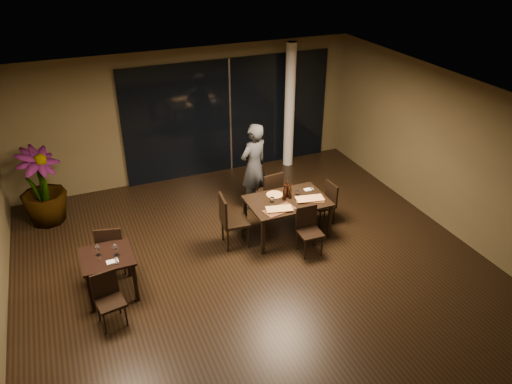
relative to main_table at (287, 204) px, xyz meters
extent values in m
plane|color=black|center=(-1.00, -0.80, -0.68)|extent=(8.00, 8.00, 0.00)
cube|color=#4E4529|center=(-1.00, 3.25, 0.82)|extent=(8.00, 0.10, 3.00)
cube|color=#4E4529|center=(-1.00, -4.85, 0.82)|extent=(8.00, 0.10, 3.00)
cube|color=#4E4529|center=(3.05, -0.80, 0.82)|extent=(0.10, 8.00, 3.00)
cube|color=silver|center=(-1.00, -0.80, 2.34)|extent=(8.00, 8.00, 0.04)
cube|color=black|center=(0.00, 3.16, 0.67)|extent=(5.00, 0.06, 2.70)
cylinder|color=silver|center=(1.40, 2.85, 0.82)|extent=(0.24, 0.24, 3.00)
cube|color=black|center=(0.00, 0.00, 0.05)|extent=(1.50, 1.00, 0.04)
cube|color=black|center=(-0.69, -0.44, -0.32)|extent=(0.06, 0.06, 0.71)
cube|color=black|center=(0.69, -0.44, -0.32)|extent=(0.06, 0.06, 0.71)
cube|color=black|center=(-0.69, 0.44, -0.32)|extent=(0.06, 0.06, 0.71)
cube|color=black|center=(0.69, 0.44, -0.32)|extent=(0.06, 0.06, 0.71)
cube|color=black|center=(-3.40, -0.50, 0.05)|extent=(0.80, 0.80, 0.04)
cube|color=black|center=(-3.74, -0.84, -0.32)|extent=(0.06, 0.06, 0.71)
cube|color=black|center=(-3.06, -0.84, -0.32)|extent=(0.06, 0.06, 0.71)
cube|color=black|center=(-3.74, -0.16, -0.32)|extent=(0.06, 0.06, 0.71)
cube|color=black|center=(-3.06, -0.16, -0.32)|extent=(0.06, 0.06, 0.71)
cube|color=black|center=(0.00, 0.89, -0.22)|extent=(0.49, 0.49, 0.05)
cylinder|color=black|center=(0.16, 1.10, -0.45)|extent=(0.04, 0.04, 0.46)
cylinder|color=black|center=(-0.20, 1.06, -0.45)|extent=(0.04, 0.04, 0.46)
cylinder|color=black|center=(0.20, 0.73, -0.45)|extent=(0.04, 0.04, 0.46)
cylinder|color=black|center=(-0.16, 0.69, -0.45)|extent=(0.04, 0.04, 0.46)
cube|color=black|center=(0.02, 0.69, 0.03)|extent=(0.45, 0.09, 0.51)
cube|color=black|center=(0.11, -0.73, -0.26)|extent=(0.42, 0.42, 0.05)
cylinder|color=black|center=(-0.06, -0.89, -0.47)|extent=(0.03, 0.03, 0.42)
cylinder|color=black|center=(0.27, -0.90, -0.47)|extent=(0.03, 0.03, 0.42)
cylinder|color=black|center=(-0.05, -0.55, -0.47)|extent=(0.03, 0.03, 0.42)
cylinder|color=black|center=(0.29, -0.57, -0.47)|extent=(0.03, 0.03, 0.42)
cube|color=black|center=(0.12, -0.54, -0.02)|extent=(0.41, 0.05, 0.47)
cube|color=black|center=(-1.04, 0.05, -0.18)|extent=(0.52, 0.52, 0.05)
cylinder|color=black|center=(-0.86, -0.17, -0.43)|extent=(0.04, 0.04, 0.49)
cylinder|color=black|center=(-0.83, 0.23, -0.43)|extent=(0.04, 0.04, 0.49)
cylinder|color=black|center=(-1.26, -0.13, -0.43)|extent=(0.04, 0.04, 0.49)
cylinder|color=black|center=(-1.22, 0.26, -0.43)|extent=(0.04, 0.04, 0.49)
cube|color=black|center=(-1.26, 0.07, 0.09)|extent=(0.09, 0.49, 0.55)
cube|color=black|center=(0.84, 0.09, -0.27)|extent=(0.42, 0.42, 0.04)
cylinder|color=black|center=(0.67, 0.24, -0.47)|extent=(0.03, 0.03, 0.40)
cylinder|color=black|center=(0.69, -0.08, -0.47)|extent=(0.03, 0.03, 0.40)
cylinder|color=black|center=(1.00, 0.26, -0.47)|extent=(0.03, 0.03, 0.40)
cylinder|color=black|center=(1.01, -0.06, -0.47)|extent=(0.03, 0.03, 0.40)
cube|color=black|center=(1.02, 0.10, -0.05)|extent=(0.06, 0.40, 0.45)
cube|color=black|center=(-3.26, 0.13, -0.22)|extent=(0.53, 0.53, 0.05)
cylinder|color=black|center=(-3.04, 0.26, -0.45)|extent=(0.04, 0.04, 0.45)
cylinder|color=black|center=(-3.40, 0.35, -0.45)|extent=(0.04, 0.04, 0.45)
cylinder|color=black|center=(-3.13, -0.09, -0.45)|extent=(0.04, 0.04, 0.45)
cylinder|color=black|center=(-3.48, 0.00, -0.45)|extent=(0.04, 0.04, 0.45)
cube|color=black|center=(-3.31, -0.07, 0.03)|extent=(0.44, 0.14, 0.50)
cube|color=black|center=(-3.49, -1.22, -0.27)|extent=(0.45, 0.45, 0.04)
cylinder|color=black|center=(-3.63, -1.41, -0.47)|extent=(0.03, 0.03, 0.40)
cylinder|color=black|center=(-3.31, -1.35, -0.47)|extent=(0.03, 0.03, 0.40)
cylinder|color=black|center=(-3.68, -1.09, -0.47)|extent=(0.03, 0.03, 0.40)
cylinder|color=black|center=(-3.36, -1.04, -0.47)|extent=(0.03, 0.03, 0.40)
cube|color=black|center=(-3.52, -1.05, -0.05)|extent=(0.39, 0.10, 0.45)
imported|color=#2A2C2E|center=(-0.18, 1.24, 0.25)|extent=(0.74, 0.62, 1.86)
imported|color=#25531B|center=(-4.26, 2.26, 0.12)|extent=(1.22, 1.22, 1.59)
cube|color=#422315|center=(-0.30, -0.28, 0.08)|extent=(0.64, 0.41, 0.01)
cube|color=#4C2F18|center=(0.39, -0.16, 0.08)|extent=(0.59, 0.43, 0.01)
cylinder|color=#AC2413|center=(-0.15, 0.26, 0.08)|extent=(0.31, 0.31, 0.01)
cylinder|color=white|center=(-0.29, 0.05, 0.12)|extent=(0.08, 0.08, 0.09)
cylinder|color=white|center=(0.27, 0.12, 0.12)|extent=(0.08, 0.08, 0.09)
cube|color=white|center=(0.51, -0.11, 0.08)|extent=(0.20, 0.16, 0.01)
cube|color=white|center=(0.56, 0.21, 0.08)|extent=(0.19, 0.11, 0.01)
cube|color=silver|center=(-3.34, -0.71, 0.08)|extent=(0.18, 0.12, 0.01)
camera|label=1|loc=(-3.68, -7.31, 4.73)|focal=35.00mm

